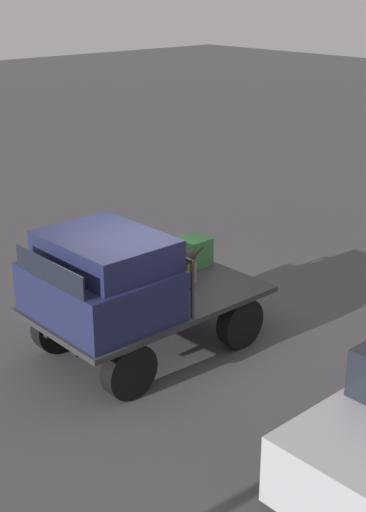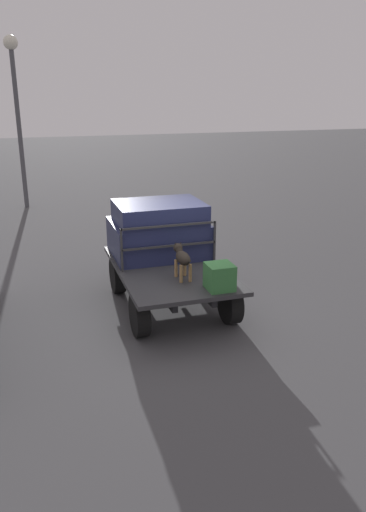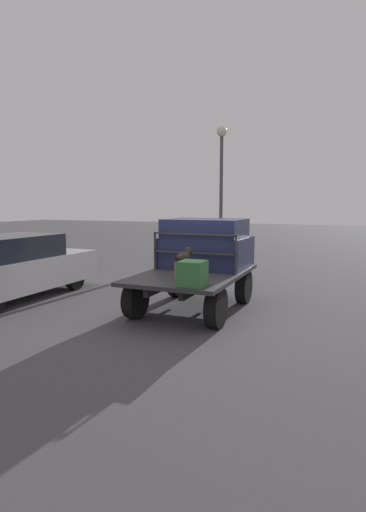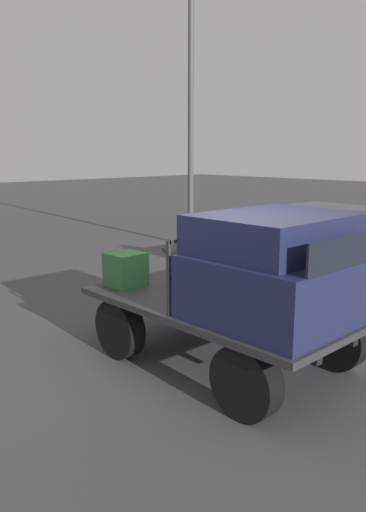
# 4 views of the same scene
# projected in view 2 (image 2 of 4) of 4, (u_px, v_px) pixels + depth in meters

# --- Properties ---
(ground_plane) EXTENTS (80.00, 80.00, 0.00)m
(ground_plane) POSITION_uv_depth(u_px,v_px,m) (170.00, 306.00, 10.15)
(ground_plane) COLOR #474749
(flatbed_truck) EXTENTS (3.43, 2.05, 0.85)m
(flatbed_truck) POSITION_uv_depth(u_px,v_px,m) (170.00, 278.00, 9.96)
(flatbed_truck) COLOR black
(flatbed_truck) RESTS_ON ground
(truck_cab) EXTENTS (1.60, 1.93, 1.14)m
(truck_cab) POSITION_uv_depth(u_px,v_px,m) (158.00, 230.00, 10.46)
(truck_cab) COLOR #1E2347
(truck_cab) RESTS_ON flatbed_truck
(truck_headboard) EXTENTS (0.04, 1.93, 0.86)m
(truck_headboard) POSITION_uv_depth(u_px,v_px,m) (169.00, 239.00, 9.70)
(truck_headboard) COLOR #2D2D30
(truck_headboard) RESTS_ON flatbed_truck
(dog) EXTENTS (0.85, 0.23, 0.64)m
(dog) POSITION_uv_depth(u_px,v_px,m) (182.00, 257.00, 9.17)
(dog) COLOR #9E7547
(dog) RESTS_ON flatbed_truck
(cargo_crate) EXTENTS (0.46, 0.46, 0.46)m
(cargo_crate) POSITION_uv_depth(u_px,v_px,m) (220.00, 277.00, 8.70)
(cargo_crate) COLOR #337038
(cargo_crate) RESTS_ON flatbed_truck
(light_pole_far) EXTENTS (0.49, 0.49, 5.95)m
(light_pole_far) POSITION_uv_depth(u_px,v_px,m) (15.00, 92.00, 17.39)
(light_pole_far) COLOR #4C4C51
(light_pole_far) RESTS_ON ground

